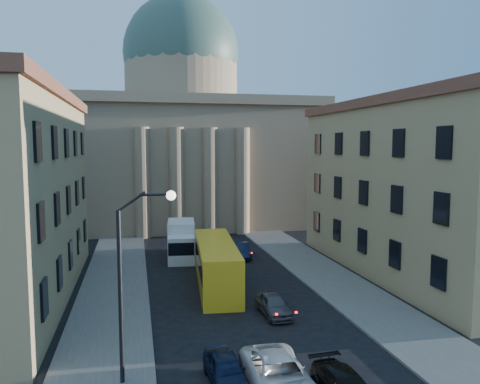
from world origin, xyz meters
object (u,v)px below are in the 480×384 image
object	(u,v)px
street_lamp	(132,270)
city_bus	(216,263)
box_truck	(181,241)
car_left_near	(226,370)

from	to	relation	value
street_lamp	city_bus	size ratio (longest dim) A/B	0.72
box_truck	car_left_near	bearing A→B (deg)	-85.51
street_lamp	box_truck	bearing A→B (deg)	79.50
box_truck	city_bus	bearing A→B (deg)	-74.12
car_left_near	box_truck	world-z (taller)	box_truck
street_lamp	box_truck	size ratio (longest dim) A/B	1.35
city_bus	box_truck	world-z (taller)	box_truck
street_lamp	box_truck	world-z (taller)	street_lamp
car_left_near	city_bus	distance (m)	15.13
box_truck	street_lamp	bearing A→B (deg)	-95.25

